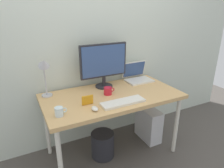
% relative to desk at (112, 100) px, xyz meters
% --- Properties ---
extents(ground_plane, '(6.00, 6.00, 0.00)m').
position_rel_desk_xyz_m(ground_plane, '(0.00, 0.00, -0.69)').
color(ground_plane, '#4C4742').
extents(back_wall, '(4.40, 0.04, 2.60)m').
position_rel_desk_xyz_m(back_wall, '(0.00, 0.44, 0.61)').
color(back_wall, silver).
rests_on(back_wall, ground_plane).
extents(desk, '(1.45, 0.75, 0.75)m').
position_rel_desk_xyz_m(desk, '(0.00, 0.00, 0.00)').
color(desk, tan).
rests_on(desk, ground_plane).
extents(monitor, '(0.55, 0.20, 0.50)m').
position_rel_desk_xyz_m(monitor, '(0.02, 0.24, 0.35)').
color(monitor, '#232328').
rests_on(monitor, desk).
extents(laptop, '(0.32, 0.27, 0.23)m').
position_rel_desk_xyz_m(laptop, '(0.48, 0.26, 0.12)').
color(laptop, silver).
rests_on(laptop, desk).
extents(desk_lamp, '(0.11, 0.16, 0.43)m').
position_rel_desk_xyz_m(desk_lamp, '(-0.62, 0.24, 0.36)').
color(desk_lamp, '#B2B2B7').
rests_on(desk_lamp, desk).
extents(keyboard, '(0.44, 0.14, 0.02)m').
position_rel_desk_xyz_m(keyboard, '(0.00, -0.24, 0.07)').
color(keyboard, silver).
rests_on(keyboard, desk).
extents(mouse, '(0.06, 0.09, 0.03)m').
position_rel_desk_xyz_m(mouse, '(-0.30, -0.24, 0.08)').
color(mouse, silver).
rests_on(mouse, desk).
extents(coffee_mug, '(0.12, 0.09, 0.08)m').
position_rel_desk_xyz_m(coffee_mug, '(-0.04, 0.02, 0.10)').
color(coffee_mug, red).
rests_on(coffee_mug, desk).
extents(glass_cup, '(0.11, 0.07, 0.08)m').
position_rel_desk_xyz_m(glass_cup, '(-0.60, -0.20, 0.10)').
color(glass_cup, silver).
rests_on(glass_cup, desk).
extents(photo_frame, '(0.11, 0.02, 0.09)m').
position_rel_desk_xyz_m(photo_frame, '(-0.31, -0.11, 0.11)').
color(photo_frame, orange).
rests_on(photo_frame, desk).
extents(computer_tower, '(0.18, 0.36, 0.42)m').
position_rel_desk_xyz_m(computer_tower, '(0.54, 0.04, -0.48)').
color(computer_tower, silver).
rests_on(computer_tower, ground_plane).
extents(wastebasket, '(0.26, 0.26, 0.30)m').
position_rel_desk_xyz_m(wastebasket, '(-0.12, -0.01, -0.54)').
color(wastebasket, '#232328').
rests_on(wastebasket, ground_plane).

